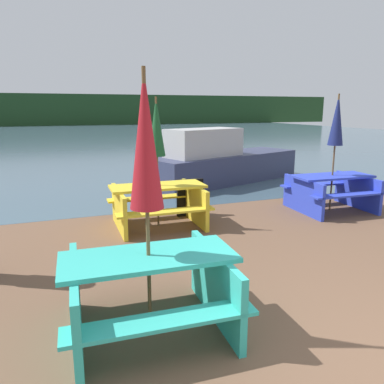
{
  "coord_description": "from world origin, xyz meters",
  "views": [
    {
      "loc": [
        -2.55,
        -1.56,
        2.14
      ],
      "look_at": [
        -0.53,
        3.84,
        0.85
      ],
      "focal_mm": 35.0,
      "sensor_mm": 36.0,
      "label": 1
    }
  ],
  "objects_px": {
    "boat": "(221,162)",
    "umbrella_darkgreen": "(156,128)",
    "picnic_table_yellow": "(158,202)",
    "umbrella_navy": "(337,121)",
    "picnic_table_blue": "(331,189)",
    "signboard": "(190,197)",
    "picnic_table_teal": "(149,286)",
    "umbrella_crimson": "(145,142)"
  },
  "relations": [
    {
      "from": "picnic_table_teal",
      "to": "picnic_table_yellow",
      "type": "height_order",
      "value": "picnic_table_teal"
    },
    {
      "from": "picnic_table_blue",
      "to": "umbrella_darkgreen",
      "type": "height_order",
      "value": "umbrella_darkgreen"
    },
    {
      "from": "picnic_table_teal",
      "to": "boat",
      "type": "bearing_deg",
      "value": 59.99
    },
    {
      "from": "picnic_table_blue",
      "to": "boat",
      "type": "xyz_separation_m",
      "value": [
        -0.88,
        3.67,
        0.13
      ]
    },
    {
      "from": "picnic_table_yellow",
      "to": "signboard",
      "type": "xyz_separation_m",
      "value": [
        0.79,
        0.44,
        -0.08
      ]
    },
    {
      "from": "picnic_table_teal",
      "to": "umbrella_navy",
      "type": "xyz_separation_m",
      "value": [
        4.73,
        2.99,
        1.43
      ]
    },
    {
      "from": "picnic_table_teal",
      "to": "signboard",
      "type": "xyz_separation_m",
      "value": [
        1.77,
        3.67,
        -0.09
      ]
    },
    {
      "from": "picnic_table_yellow",
      "to": "umbrella_crimson",
      "type": "relative_size",
      "value": 0.7
    },
    {
      "from": "picnic_table_blue",
      "to": "picnic_table_yellow",
      "type": "bearing_deg",
      "value": 176.31
    },
    {
      "from": "umbrella_crimson",
      "to": "picnic_table_teal",
      "type": "bearing_deg",
      "value": -135.0
    },
    {
      "from": "picnic_table_yellow",
      "to": "boat",
      "type": "bearing_deg",
      "value": 50.08
    },
    {
      "from": "umbrella_crimson",
      "to": "umbrella_darkgreen",
      "type": "relative_size",
      "value": 1.06
    },
    {
      "from": "umbrella_darkgreen",
      "to": "signboard",
      "type": "bearing_deg",
      "value": 29.08
    },
    {
      "from": "boat",
      "to": "signboard",
      "type": "height_order",
      "value": "boat"
    },
    {
      "from": "boat",
      "to": "umbrella_darkgreen",
      "type": "bearing_deg",
      "value": -149.43
    },
    {
      "from": "picnic_table_blue",
      "to": "picnic_table_yellow",
      "type": "relative_size",
      "value": 0.99
    },
    {
      "from": "picnic_table_blue",
      "to": "umbrella_darkgreen",
      "type": "bearing_deg",
      "value": 176.31
    },
    {
      "from": "picnic_table_yellow",
      "to": "umbrella_navy",
      "type": "height_order",
      "value": "umbrella_navy"
    },
    {
      "from": "picnic_table_blue",
      "to": "umbrella_crimson",
      "type": "relative_size",
      "value": 0.69
    },
    {
      "from": "umbrella_navy",
      "to": "umbrella_darkgreen",
      "type": "relative_size",
      "value": 1.04
    },
    {
      "from": "signboard",
      "to": "picnic_table_blue",
      "type": "bearing_deg",
      "value": -13.01
    },
    {
      "from": "picnic_table_teal",
      "to": "umbrella_darkgreen",
      "type": "bearing_deg",
      "value": 73.17
    },
    {
      "from": "picnic_table_teal",
      "to": "boat",
      "type": "distance_m",
      "value": 7.69
    },
    {
      "from": "picnic_table_blue",
      "to": "boat",
      "type": "distance_m",
      "value": 3.78
    },
    {
      "from": "picnic_table_yellow",
      "to": "umbrella_darkgreen",
      "type": "bearing_deg",
      "value": 0.0
    },
    {
      "from": "umbrella_navy",
      "to": "boat",
      "type": "relative_size",
      "value": 0.48
    },
    {
      "from": "umbrella_navy",
      "to": "umbrella_darkgreen",
      "type": "bearing_deg",
      "value": 176.31
    },
    {
      "from": "umbrella_navy",
      "to": "signboard",
      "type": "height_order",
      "value": "umbrella_navy"
    },
    {
      "from": "picnic_table_teal",
      "to": "umbrella_darkgreen",
      "type": "relative_size",
      "value": 0.73
    },
    {
      "from": "picnic_table_teal",
      "to": "umbrella_navy",
      "type": "relative_size",
      "value": 0.7
    },
    {
      "from": "umbrella_crimson",
      "to": "signboard",
      "type": "bearing_deg",
      "value": 64.25
    },
    {
      "from": "umbrella_navy",
      "to": "umbrella_darkgreen",
      "type": "distance_m",
      "value": 3.76
    },
    {
      "from": "umbrella_navy",
      "to": "boat",
      "type": "xyz_separation_m",
      "value": [
        -0.88,
        3.67,
        -1.3
      ]
    },
    {
      "from": "boat",
      "to": "picnic_table_teal",
      "type": "bearing_deg",
      "value": -139.51
    },
    {
      "from": "picnic_table_yellow",
      "to": "umbrella_darkgreen",
      "type": "xyz_separation_m",
      "value": [
        0.0,
        0.0,
        1.35
      ]
    },
    {
      "from": "picnic_table_teal",
      "to": "picnic_table_yellow",
      "type": "distance_m",
      "value": 3.37
    },
    {
      "from": "picnic_table_yellow",
      "to": "umbrella_crimson",
      "type": "distance_m",
      "value": 3.65
    },
    {
      "from": "picnic_table_teal",
      "to": "picnic_table_blue",
      "type": "xyz_separation_m",
      "value": [
        4.73,
        2.99,
        0.0
      ]
    },
    {
      "from": "umbrella_navy",
      "to": "boat",
      "type": "distance_m",
      "value": 3.99
    },
    {
      "from": "picnic_table_yellow",
      "to": "signboard",
      "type": "distance_m",
      "value": 0.91
    },
    {
      "from": "picnic_table_yellow",
      "to": "signboard",
      "type": "height_order",
      "value": "picnic_table_yellow"
    },
    {
      "from": "umbrella_navy",
      "to": "boat",
      "type": "bearing_deg",
      "value": 103.53
    }
  ]
}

